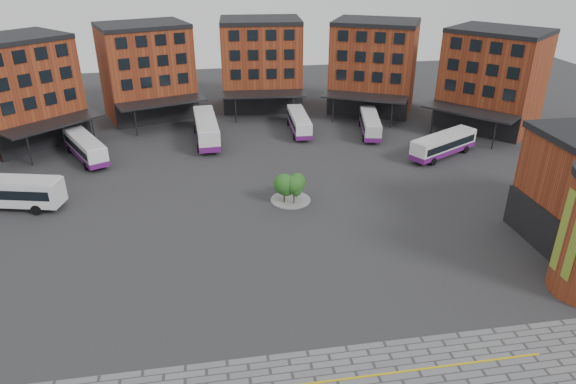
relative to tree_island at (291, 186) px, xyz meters
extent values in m
plane|color=#28282B|center=(-1.95, -11.58, -1.97)|extent=(160.00, 160.00, 0.00)
cube|color=gold|center=(0.05, -25.58, -1.94)|extent=(26.00, 0.15, 0.02)
cube|color=brown|center=(-33.40, 25.35, 5.03)|extent=(16.35, 16.13, 14.00)
cube|color=black|center=(-30.15, 21.74, 0.03)|extent=(10.00, 9.07, 4.00)
cube|color=black|center=(-33.40, 25.35, 12.33)|extent=(16.55, 16.35, 0.60)
cube|color=black|center=(-30.02, 21.59, 7.23)|extent=(8.60, 7.77, 8.00)
cube|color=black|center=(-28.58, 20.00, 2.03)|extent=(12.61, 11.97, 0.25)
cylinder|color=black|center=(-30.76, 15.61, 0.03)|extent=(0.20, 0.20, 4.00)
cylinder|color=black|center=(-23.99, 21.70, 0.03)|extent=(0.20, 0.20, 4.00)
cube|color=brown|center=(-17.25, 34.86, 5.03)|extent=(15.55, 13.69, 14.00)
cube|color=black|center=(-15.67, 30.27, 0.03)|extent=(12.45, 4.71, 4.00)
cube|color=black|center=(-17.25, 34.86, 12.33)|extent=(15.65, 13.97, 0.60)
cube|color=black|center=(-15.60, 30.08, 7.23)|extent=(10.87, 3.87, 8.00)
cube|color=black|center=(-14.90, 28.05, 2.03)|extent=(13.72, 8.39, 0.25)
cylinder|color=black|center=(-18.62, 24.87, 0.03)|extent=(0.20, 0.20, 4.00)
cylinder|color=black|center=(-10.02, 27.83, 0.03)|extent=(0.20, 0.20, 4.00)
cube|color=brown|center=(1.33, 37.31, 5.03)|extent=(13.67, 10.88, 14.00)
cube|color=black|center=(0.99, 32.47, 0.03)|extent=(13.00, 1.41, 4.00)
cube|color=black|center=(1.33, 37.31, 12.33)|extent=(13.69, 11.18, 0.60)
cube|color=black|center=(0.98, 32.27, 7.23)|extent=(11.42, 0.95, 8.00)
cube|color=black|center=(0.83, 30.12, 2.03)|extent=(13.28, 5.30, 0.25)
cylinder|color=black|center=(-3.84, 28.64, 0.03)|extent=(0.20, 0.20, 4.00)
cylinder|color=black|center=(5.24, 28.01, 0.03)|extent=(0.20, 0.20, 4.00)
cube|color=brown|center=(19.39, 32.30, 5.03)|extent=(16.12, 14.81, 14.00)
cube|color=black|center=(17.19, 27.98, 0.03)|extent=(11.81, 6.35, 4.00)
cube|color=black|center=(19.39, 32.30, 12.33)|extent=(16.26, 15.08, 0.60)
cube|color=black|center=(17.10, 27.80, 7.23)|extent=(10.26, 5.33, 8.00)
cube|color=black|center=(16.12, 25.88, 2.03)|extent=(13.58, 9.82, 0.25)
cylinder|color=black|center=(11.25, 26.34, 0.03)|extent=(0.20, 0.20, 4.00)
cylinder|color=black|center=(19.36, 22.21, 0.03)|extent=(0.20, 0.20, 4.00)
cube|color=brown|center=(34.06, 20.63, 5.03)|extent=(16.02, 16.39, 14.00)
cube|color=black|center=(30.34, 17.51, 0.03)|extent=(8.74, 10.28, 4.00)
cube|color=black|center=(34.06, 20.63, 12.33)|extent=(16.25, 16.58, 0.60)
cube|color=black|center=(30.19, 17.38, 7.23)|extent=(7.47, 8.86, 8.00)
cube|color=black|center=(28.54, 16.00, 2.03)|extent=(11.73, 12.79, 0.25)
cylinder|color=black|center=(24.24, 18.33, 0.03)|extent=(0.20, 0.20, 4.00)
cylinder|color=black|center=(30.09, 11.36, 0.03)|extent=(0.20, 0.20, 4.00)
cube|color=black|center=(20.95, -13.58, 0.03)|extent=(0.40, 12.00, 4.00)
cube|color=orange|center=(18.15, -19.58, 3.53)|extent=(0.12, 2.20, 7.00)
cylinder|color=gray|center=(0.05, 0.42, -1.91)|extent=(4.40, 4.40, 0.12)
cylinder|color=#332114|center=(-0.75, -0.18, -1.15)|extent=(0.14, 0.14, 1.64)
sphere|color=#29561C|center=(-0.75, -0.18, 0.32)|extent=(2.30, 2.30, 2.30)
sphere|color=#29561C|center=(-0.55, -0.33, -0.17)|extent=(1.61, 1.61, 1.61)
cylinder|color=#332114|center=(0.85, 1.02, -1.27)|extent=(0.14, 0.14, 1.40)
sphere|color=#29561C|center=(0.85, 1.02, -0.01)|extent=(1.88, 1.88, 1.88)
sphere|color=#29561C|center=(1.05, 0.87, -0.43)|extent=(1.32, 1.32, 1.32)
cylinder|color=#332114|center=(0.25, -0.58, -1.14)|extent=(0.14, 0.14, 1.67)
sphere|color=#29561C|center=(0.25, -0.58, 0.36)|extent=(1.96, 1.96, 1.96)
sphere|color=#29561C|center=(0.45, -0.73, -0.14)|extent=(1.37, 1.37, 1.37)
cube|color=silver|center=(-30.03, 3.74, -0.03)|extent=(12.36, 5.56, 2.69)
cube|color=black|center=(-30.03, 3.74, 0.17)|extent=(11.44, 5.39, 1.04)
cube|color=silver|center=(-30.03, 3.74, 1.37)|extent=(11.87, 5.34, 0.13)
cylinder|color=black|center=(-26.62, 1.48, -1.42)|extent=(1.14, 0.58, 1.10)
cylinder|color=black|center=(-25.96, 4.14, -1.42)|extent=(1.14, 0.58, 1.10)
cube|color=white|center=(-24.26, 16.66, -0.22)|extent=(7.15, 10.80, 2.42)
cube|color=black|center=(-24.26, 16.66, -0.04)|extent=(6.80, 10.05, 0.94)
cube|color=silver|center=(-24.26, 16.66, 1.04)|extent=(6.86, 10.37, 0.12)
cube|color=black|center=(-26.68, 21.41, 0.01)|extent=(1.92, 1.06, 1.09)
cube|color=#5E1769|center=(-24.26, 16.66, -1.08)|extent=(7.20, 10.86, 0.69)
cylinder|color=black|center=(-26.94, 19.20, -1.48)|extent=(0.71, 1.01, 0.99)
cylinder|color=black|center=(-24.74, 20.32, -1.48)|extent=(0.71, 1.01, 0.99)
cylinder|color=black|center=(-23.77, 13.00, -1.48)|extent=(0.71, 1.01, 0.99)
cylinder|color=black|center=(-21.57, 14.13, -1.48)|extent=(0.71, 1.01, 0.99)
cube|color=white|center=(-8.56, 20.85, 0.05)|extent=(3.48, 12.66, 2.79)
cube|color=black|center=(-8.56, 20.85, 0.25)|extent=(3.49, 11.66, 1.08)
cube|color=silver|center=(-8.56, 20.85, 1.50)|extent=(3.34, 12.16, 0.14)
cube|color=black|center=(-8.87, 27.01, 0.31)|extent=(2.42, 0.24, 1.25)
cube|color=#5E1769|center=(-8.56, 20.85, -0.95)|extent=(3.52, 12.71, 0.80)
cylinder|color=black|center=(-10.19, 24.79, -1.40)|extent=(0.40, 1.16, 1.14)
cylinder|color=black|center=(-7.34, 24.93, -1.40)|extent=(0.40, 1.16, 1.14)
cylinder|color=black|center=(-9.78, 16.78, -1.40)|extent=(0.40, 1.16, 1.14)
cylinder|color=black|center=(-6.93, 16.92, -1.40)|extent=(0.40, 1.16, 1.14)
cube|color=white|center=(5.12, 22.64, -0.32)|extent=(2.66, 10.27, 2.27)
cube|color=black|center=(5.12, 22.64, -0.16)|extent=(2.69, 9.46, 0.88)
cube|color=silver|center=(5.12, 22.64, 0.86)|extent=(2.56, 9.86, 0.11)
cube|color=black|center=(5.29, 27.64, -0.12)|extent=(1.97, 0.19, 1.02)
cube|color=#5E1769|center=(5.12, 22.64, -1.14)|extent=(2.70, 10.31, 0.65)
cylinder|color=black|center=(4.07, 25.95, -1.51)|extent=(0.31, 0.94, 0.93)
cylinder|color=black|center=(6.39, 25.87, -1.51)|extent=(0.31, 0.94, 0.93)
cylinder|color=black|center=(3.85, 19.42, -1.51)|extent=(0.31, 0.94, 0.93)
cylinder|color=black|center=(6.17, 19.34, -1.51)|extent=(0.31, 0.94, 0.93)
cube|color=silver|center=(15.32, 20.08, -0.33)|extent=(4.45, 10.45, 2.27)
cube|color=black|center=(15.32, 20.08, -0.17)|extent=(4.33, 9.66, 0.88)
cube|color=silver|center=(15.32, 20.08, 0.85)|extent=(4.27, 10.03, 0.11)
cube|color=black|center=(16.39, 24.95, -0.12)|extent=(1.95, 0.54, 1.02)
cube|color=#5E1769|center=(15.32, 20.08, -1.14)|extent=(4.50, 10.49, 0.65)
cylinder|color=black|center=(14.89, 23.51, -1.51)|extent=(0.47, 0.96, 0.93)
cylinder|color=black|center=(17.15, 23.01, -1.51)|extent=(0.47, 0.96, 0.93)
cylinder|color=black|center=(13.49, 17.14, -1.51)|extent=(0.47, 0.96, 0.93)
cylinder|color=black|center=(15.75, 16.65, -1.51)|extent=(0.47, 0.96, 0.93)
cube|color=white|center=(22.15, 9.96, -0.22)|extent=(10.69, 7.34, 2.41)
cube|color=black|center=(22.15, 9.96, -0.05)|extent=(9.95, 6.98, 0.94)
cube|color=silver|center=(22.15, 9.96, 1.03)|extent=(10.26, 7.05, 0.12)
cube|color=black|center=(26.81, 12.50, 0.00)|extent=(1.11, 1.89, 1.08)
cube|color=#5E1769|center=(22.15, 9.96, -1.08)|extent=(10.74, 7.40, 0.69)
cylinder|color=black|center=(24.60, 12.70, -1.48)|extent=(1.01, 0.73, 0.98)
cylinder|color=black|center=(25.78, 10.53, -1.48)|extent=(1.01, 0.73, 0.98)
cylinder|color=black|center=(18.51, 9.38, -1.48)|extent=(1.01, 0.73, 0.98)
cylinder|color=black|center=(19.69, 7.22, -1.48)|extent=(1.01, 0.73, 0.98)
camera|label=1|loc=(-8.50, -49.28, 23.57)|focal=32.00mm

